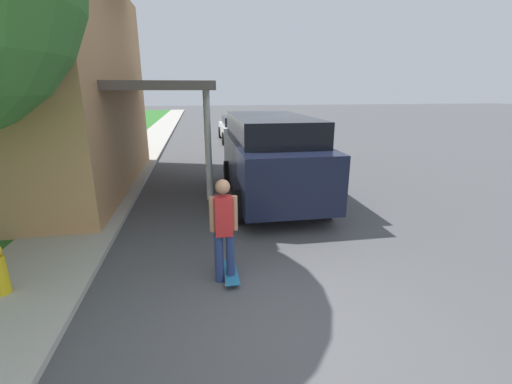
% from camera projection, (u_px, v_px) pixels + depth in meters
% --- Properties ---
extents(ground_plane, '(120.00, 120.00, 0.00)m').
position_uv_depth(ground_plane, '(291.00, 330.00, 4.16)').
color(ground_plane, '#49494C').
extents(sidewalk, '(1.80, 80.00, 0.10)m').
position_uv_depth(sidewalk, '(104.00, 195.00, 9.23)').
color(sidewalk, '#ADA89E').
rests_on(sidewalk, ground_plane).
extents(suv_parked, '(2.18, 5.01, 2.16)m').
position_uv_depth(suv_parked, '(271.00, 155.00, 8.80)').
color(suv_parked, black).
rests_on(suv_parked, ground_plane).
extents(car_down_street, '(1.99, 4.58, 1.37)m').
position_uv_depth(car_down_street, '(238.00, 129.00, 19.13)').
color(car_down_street, silver).
rests_on(car_down_street, ground_plane).
extents(skateboarder, '(0.41, 0.21, 1.60)m').
position_uv_depth(skateboarder, '(224.00, 227.00, 4.97)').
color(skateboarder, navy).
rests_on(skateboarder, ground_plane).
extents(skateboard, '(0.22, 0.78, 0.10)m').
position_uv_depth(skateboard, '(231.00, 272.00, 5.29)').
color(skateboard, '#236B99').
rests_on(skateboard, ground_plane).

